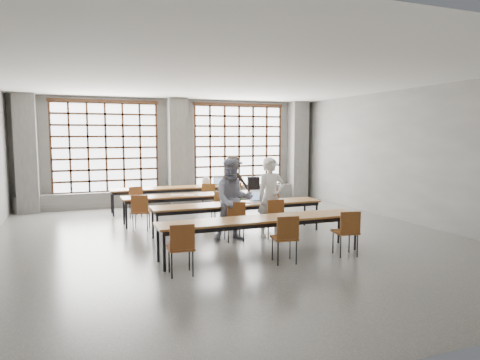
{
  "coord_description": "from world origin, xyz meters",
  "views": [
    {
      "loc": [
        -3.14,
        -8.73,
        2.29
      ],
      "look_at": [
        0.37,
        0.4,
        1.26
      ],
      "focal_mm": 32.0,
      "sensor_mm": 36.0,
      "label": 1
    }
  ],
  "objects_px": {
    "student_male": "(271,197)",
    "student_back": "(233,183)",
    "desk_row_a": "(178,189)",
    "laptop_back": "(219,183)",
    "desk_row_c": "(238,206)",
    "chair_back_right": "(234,193)",
    "chair_back_mid": "(208,195)",
    "chair_back_left": "(134,198)",
    "chair_near_right": "(347,229)",
    "chair_near_mid": "(286,234)",
    "chair_mid_left": "(140,209)",
    "chair_front_left": "(235,217)",
    "chair_mid_right": "(270,201)",
    "green_box": "(235,201)",
    "laptop_front": "(258,199)",
    "red_pouch": "(181,245)",
    "desk_row_b": "(199,196)",
    "phone": "(247,203)",
    "plastic_bag": "(206,181)",
    "chair_front_right": "(273,214)",
    "chair_near_left": "(181,244)",
    "student_female": "(233,200)",
    "mouse": "(276,200)",
    "backpack": "(254,184)",
    "chair_mid_centre": "(221,204)"
  },
  "relations": [
    {
      "from": "student_male",
      "to": "student_back",
      "type": "height_order",
      "value": "student_male"
    },
    {
      "from": "desk_row_a",
      "to": "laptop_back",
      "type": "bearing_deg",
      "value": 4.55
    },
    {
      "from": "desk_row_c",
      "to": "chair_back_right",
      "type": "relative_size",
      "value": 4.55
    },
    {
      "from": "chair_back_mid",
      "to": "chair_back_left",
      "type": "bearing_deg",
      "value": 180.0
    },
    {
      "from": "chair_near_right",
      "to": "chair_near_mid",
      "type": "bearing_deg",
      "value": -179.99
    },
    {
      "from": "student_male",
      "to": "chair_mid_left",
      "type": "bearing_deg",
      "value": 148.5
    },
    {
      "from": "chair_near_right",
      "to": "student_back",
      "type": "height_order",
      "value": "student_back"
    },
    {
      "from": "chair_back_right",
      "to": "chair_front_left",
      "type": "height_order",
      "value": "same"
    },
    {
      "from": "chair_near_mid",
      "to": "chair_mid_right",
      "type": "bearing_deg",
      "value": 69.07
    },
    {
      "from": "green_box",
      "to": "laptop_back",
      "type": "bearing_deg",
      "value": 77.38
    },
    {
      "from": "chair_front_left",
      "to": "laptop_front",
      "type": "relative_size",
      "value": 2.28
    },
    {
      "from": "chair_mid_right",
      "to": "red_pouch",
      "type": "relative_size",
      "value": 4.4
    },
    {
      "from": "chair_back_mid",
      "to": "green_box",
      "type": "relative_size",
      "value": 3.52
    },
    {
      "from": "student_back",
      "to": "red_pouch",
      "type": "height_order",
      "value": "student_back"
    },
    {
      "from": "desk_row_b",
      "to": "phone",
      "type": "bearing_deg",
      "value": -71.87
    },
    {
      "from": "student_back",
      "to": "phone",
      "type": "relative_size",
      "value": 12.76
    },
    {
      "from": "plastic_bag",
      "to": "desk_row_a",
      "type": "bearing_deg",
      "value": -176.82
    },
    {
      "from": "chair_back_mid",
      "to": "chair_front_right",
      "type": "relative_size",
      "value": 1.0
    },
    {
      "from": "chair_back_left",
      "to": "laptop_back",
      "type": "height_order",
      "value": "laptop_back"
    },
    {
      "from": "chair_mid_right",
      "to": "phone",
      "type": "relative_size",
      "value": 6.77
    },
    {
      "from": "chair_near_mid",
      "to": "laptop_front",
      "type": "height_order",
      "value": "laptop_front"
    },
    {
      "from": "chair_mid_left",
      "to": "chair_near_left",
      "type": "height_order",
      "value": "same"
    },
    {
      "from": "desk_row_c",
      "to": "chair_back_mid",
      "type": "bearing_deg",
      "value": 86.69
    },
    {
      "from": "desk_row_a",
      "to": "chair_near_left",
      "type": "bearing_deg",
      "value": -102.27
    },
    {
      "from": "chair_near_right",
      "to": "red_pouch",
      "type": "height_order",
      "value": "chair_near_right"
    },
    {
      "from": "desk_row_a",
      "to": "phone",
      "type": "bearing_deg",
      "value": -77.83
    },
    {
      "from": "desk_row_b",
      "to": "chair_front_right",
      "type": "bearing_deg",
      "value": -66.74
    },
    {
      "from": "student_female",
      "to": "laptop_back",
      "type": "relative_size",
      "value": 4.3
    },
    {
      "from": "chair_front_left",
      "to": "chair_near_right",
      "type": "height_order",
      "value": "same"
    },
    {
      "from": "mouse",
      "to": "green_box",
      "type": "distance_m",
      "value": 1.01
    },
    {
      "from": "chair_back_mid",
      "to": "chair_front_left",
      "type": "xyz_separation_m",
      "value": [
        -0.48,
        -3.56,
        0.0
      ]
    },
    {
      "from": "chair_mid_right",
      "to": "chair_front_right",
      "type": "xyz_separation_m",
      "value": [
        -0.76,
        -1.79,
        0.0
      ]
    },
    {
      "from": "desk_row_b",
      "to": "student_male",
      "type": "bearing_deg",
      "value": -65.61
    },
    {
      "from": "phone",
      "to": "laptop_back",
      "type": "bearing_deg",
      "value": 81.34
    },
    {
      "from": "desk_row_b",
      "to": "desk_row_c",
      "type": "distance_m",
      "value": 1.85
    },
    {
      "from": "chair_near_right",
      "to": "chair_back_mid",
      "type": "bearing_deg",
      "value": 101.62
    },
    {
      "from": "desk_row_b",
      "to": "backpack",
      "type": "bearing_deg",
      "value": 1.79
    },
    {
      "from": "chair_back_left",
      "to": "student_back",
      "type": "relative_size",
      "value": 0.53
    },
    {
      "from": "chair_back_mid",
      "to": "student_back",
      "type": "distance_m",
      "value": 0.88
    },
    {
      "from": "chair_near_left",
      "to": "chair_near_mid",
      "type": "bearing_deg",
      "value": 0.02
    },
    {
      "from": "chair_mid_centre",
      "to": "plastic_bag",
      "type": "distance_m",
      "value": 2.49
    },
    {
      "from": "green_box",
      "to": "phone",
      "type": "distance_m",
      "value": 0.29
    },
    {
      "from": "red_pouch",
      "to": "plastic_bag",
      "type": "bearing_deg",
      "value": 69.8
    },
    {
      "from": "student_male",
      "to": "chair_near_mid",
      "type": "bearing_deg",
      "value": -107.12
    },
    {
      "from": "backpack",
      "to": "chair_mid_right",
      "type": "bearing_deg",
      "value": -60.28
    },
    {
      "from": "desk_row_c",
      "to": "green_box",
      "type": "xyz_separation_m",
      "value": [
        -0.05,
        0.08,
        0.11
      ]
    },
    {
      "from": "chair_near_left",
      "to": "chair_near_right",
      "type": "relative_size",
      "value": 1.0
    },
    {
      "from": "chair_front_left",
      "to": "chair_mid_right",
      "type": "bearing_deg",
      "value": 47.04
    },
    {
      "from": "desk_row_c",
      "to": "chair_back_left",
      "type": "distance_m",
      "value": 3.55
    },
    {
      "from": "chair_mid_right",
      "to": "student_female",
      "type": "height_order",
      "value": "student_female"
    }
  ]
}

